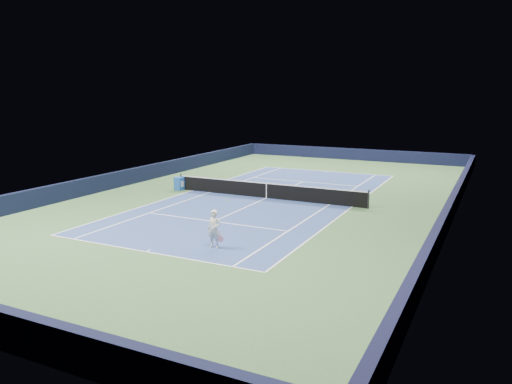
% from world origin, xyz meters
% --- Properties ---
extents(ground, '(40.00, 40.00, 0.00)m').
position_xyz_m(ground, '(0.00, 0.00, 0.00)').
color(ground, '#385B31').
rests_on(ground, ground).
extents(wall_far, '(22.00, 0.35, 1.10)m').
position_xyz_m(wall_far, '(0.00, 19.82, 0.55)').
color(wall_far, black).
rests_on(wall_far, ground).
extents(wall_right, '(0.35, 40.00, 1.10)m').
position_xyz_m(wall_right, '(10.82, 0.00, 0.55)').
color(wall_right, black).
rests_on(wall_right, ground).
extents(wall_left, '(0.35, 40.00, 1.10)m').
position_xyz_m(wall_left, '(-10.82, 0.00, 0.55)').
color(wall_left, black).
rests_on(wall_left, ground).
extents(court_surface, '(10.97, 23.77, 0.01)m').
position_xyz_m(court_surface, '(0.00, 0.00, 0.00)').
color(court_surface, navy).
rests_on(court_surface, ground).
extents(baseline_far, '(10.97, 0.08, 0.00)m').
position_xyz_m(baseline_far, '(0.00, 11.88, 0.01)').
color(baseline_far, white).
rests_on(baseline_far, ground).
extents(baseline_near, '(10.97, 0.08, 0.00)m').
position_xyz_m(baseline_near, '(0.00, -11.88, 0.01)').
color(baseline_near, white).
rests_on(baseline_near, ground).
extents(sideline_doubles_right, '(0.08, 23.77, 0.00)m').
position_xyz_m(sideline_doubles_right, '(5.49, 0.00, 0.01)').
color(sideline_doubles_right, white).
rests_on(sideline_doubles_right, ground).
extents(sideline_doubles_left, '(0.08, 23.77, 0.00)m').
position_xyz_m(sideline_doubles_left, '(-5.49, 0.00, 0.01)').
color(sideline_doubles_left, white).
rests_on(sideline_doubles_left, ground).
extents(sideline_singles_right, '(0.08, 23.77, 0.00)m').
position_xyz_m(sideline_singles_right, '(4.12, 0.00, 0.01)').
color(sideline_singles_right, white).
rests_on(sideline_singles_right, ground).
extents(sideline_singles_left, '(0.08, 23.77, 0.00)m').
position_xyz_m(sideline_singles_left, '(-4.12, 0.00, 0.01)').
color(sideline_singles_left, white).
rests_on(sideline_singles_left, ground).
extents(service_line_far, '(8.23, 0.08, 0.00)m').
position_xyz_m(service_line_far, '(0.00, 6.40, 0.01)').
color(service_line_far, white).
rests_on(service_line_far, ground).
extents(service_line_near, '(8.23, 0.08, 0.00)m').
position_xyz_m(service_line_near, '(0.00, -6.40, 0.01)').
color(service_line_near, white).
rests_on(service_line_near, ground).
extents(center_service_line, '(0.08, 12.80, 0.00)m').
position_xyz_m(center_service_line, '(0.00, 0.00, 0.01)').
color(center_service_line, white).
rests_on(center_service_line, ground).
extents(center_mark_far, '(0.08, 0.30, 0.00)m').
position_xyz_m(center_mark_far, '(0.00, 11.73, 0.01)').
color(center_mark_far, white).
rests_on(center_mark_far, ground).
extents(center_mark_near, '(0.08, 0.30, 0.00)m').
position_xyz_m(center_mark_near, '(0.00, -11.73, 0.01)').
color(center_mark_near, white).
rests_on(center_mark_near, ground).
extents(tennis_net, '(12.90, 0.10, 1.07)m').
position_xyz_m(tennis_net, '(0.00, 0.00, 0.50)').
color(tennis_net, black).
rests_on(tennis_net, ground).
extents(sponsor_cube, '(0.62, 0.57, 0.89)m').
position_xyz_m(sponsor_cube, '(-6.40, -0.24, 0.44)').
color(sponsor_cube, blue).
rests_on(sponsor_cube, ground).
extents(tennis_player, '(0.77, 1.24, 1.91)m').
position_xyz_m(tennis_player, '(2.29, -10.14, 0.83)').
color(tennis_player, silver).
rests_on(tennis_player, ground).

